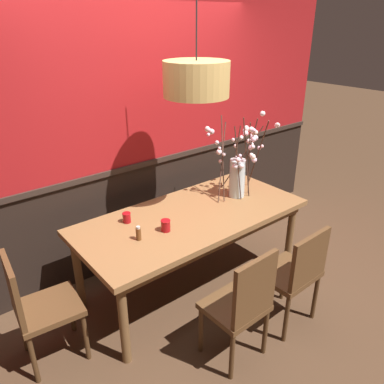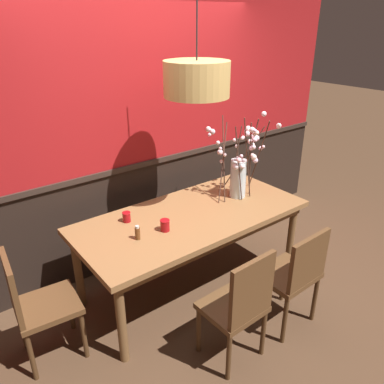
{
  "view_description": "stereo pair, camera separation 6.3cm",
  "coord_description": "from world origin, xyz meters",
  "px_view_note": "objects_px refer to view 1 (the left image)",
  "views": [
    {
      "loc": [
        -1.88,
        -2.31,
        2.36
      ],
      "look_at": [
        0.0,
        0.0,
        0.99
      ],
      "focal_mm": 35.55,
      "sensor_mm": 36.0,
      "label": 1
    },
    {
      "loc": [
        -1.83,
        -2.35,
        2.36
      ],
      "look_at": [
        0.0,
        0.0,
        0.99
      ],
      "focal_mm": 35.55,
      "sensor_mm": 36.0,
      "label": 2
    }
  ],
  "objects_px": {
    "chair_near_side_left": "(242,303)",
    "candle_holder_nearer_center": "(166,225)",
    "vase_with_blossoms": "(239,169)",
    "pendant_lamp": "(196,79)",
    "condiment_bottle": "(138,233)",
    "candle_holder_nearer_edge": "(127,218)",
    "chair_head_west_end": "(36,305)",
    "chair_far_side_left": "(115,215)",
    "chair_near_side_right": "(296,272)",
    "dining_table": "(192,222)"
  },
  "relations": [
    {
      "from": "candle_holder_nearer_edge",
      "to": "pendant_lamp",
      "type": "height_order",
      "value": "pendant_lamp"
    },
    {
      "from": "chair_far_side_left",
      "to": "chair_near_side_right",
      "type": "bearing_deg",
      "value": -70.3
    },
    {
      "from": "vase_with_blossoms",
      "to": "pendant_lamp",
      "type": "bearing_deg",
      "value": 173.85
    },
    {
      "from": "chair_near_side_right",
      "to": "condiment_bottle",
      "type": "bearing_deg",
      "value": 137.23
    },
    {
      "from": "dining_table",
      "to": "chair_far_side_left",
      "type": "relative_size",
      "value": 2.35
    },
    {
      "from": "chair_near_side_right",
      "to": "vase_with_blossoms",
      "type": "bearing_deg",
      "value": 73.28
    },
    {
      "from": "pendant_lamp",
      "to": "chair_near_side_right",
      "type": "bearing_deg",
      "value": -78.12
    },
    {
      "from": "chair_near_side_right",
      "to": "candle_holder_nearer_center",
      "type": "height_order",
      "value": "chair_near_side_right"
    },
    {
      "from": "chair_near_side_left",
      "to": "chair_head_west_end",
      "type": "relative_size",
      "value": 1.02
    },
    {
      "from": "chair_near_side_right",
      "to": "chair_far_side_left",
      "type": "xyz_separation_m",
      "value": [
        -0.64,
        1.78,
        -0.01
      ]
    },
    {
      "from": "chair_near_side_left",
      "to": "candle_holder_nearer_edge",
      "type": "distance_m",
      "value": 1.2
    },
    {
      "from": "candle_holder_nearer_edge",
      "to": "chair_near_side_right",
      "type": "bearing_deg",
      "value": -53.75
    },
    {
      "from": "candle_holder_nearer_center",
      "to": "chair_head_west_end",
      "type": "bearing_deg",
      "value": 174.6
    },
    {
      "from": "candle_holder_nearer_edge",
      "to": "pendant_lamp",
      "type": "bearing_deg",
      "value": -13.75
    },
    {
      "from": "vase_with_blossoms",
      "to": "pendant_lamp",
      "type": "distance_m",
      "value": 1.0
    },
    {
      "from": "condiment_bottle",
      "to": "chair_head_west_end",
      "type": "bearing_deg",
      "value": 174.59
    },
    {
      "from": "chair_head_west_end",
      "to": "pendant_lamp",
      "type": "bearing_deg",
      "value": 2.71
    },
    {
      "from": "chair_far_side_left",
      "to": "condiment_bottle",
      "type": "bearing_deg",
      "value": -106.61
    },
    {
      "from": "chair_head_west_end",
      "to": "vase_with_blossoms",
      "type": "bearing_deg",
      "value": 0.54
    },
    {
      "from": "chair_far_side_left",
      "to": "chair_head_west_end",
      "type": "bearing_deg",
      "value": -142.01
    },
    {
      "from": "dining_table",
      "to": "condiment_bottle",
      "type": "relative_size",
      "value": 17.46
    },
    {
      "from": "chair_near_side_left",
      "to": "chair_far_side_left",
      "type": "xyz_separation_m",
      "value": [
        -0.04,
        1.77,
        -0.01
      ]
    },
    {
      "from": "dining_table",
      "to": "candle_holder_nearer_edge",
      "type": "height_order",
      "value": "candle_holder_nearer_edge"
    },
    {
      "from": "chair_near_side_left",
      "to": "vase_with_blossoms",
      "type": "bearing_deg",
      "value": 46.71
    },
    {
      "from": "dining_table",
      "to": "chair_near_side_right",
      "type": "relative_size",
      "value": 2.31
    },
    {
      "from": "candle_holder_nearer_edge",
      "to": "chair_far_side_left",
      "type": "bearing_deg",
      "value": 71.78
    },
    {
      "from": "chair_near_side_left",
      "to": "candle_holder_nearer_center",
      "type": "bearing_deg",
      "value": 95.28
    },
    {
      "from": "chair_head_west_end",
      "to": "dining_table",
      "type": "bearing_deg",
      "value": -0.43
    },
    {
      "from": "candle_holder_nearer_edge",
      "to": "pendant_lamp",
      "type": "relative_size",
      "value": 0.09
    },
    {
      "from": "dining_table",
      "to": "chair_near_side_left",
      "type": "relative_size",
      "value": 2.21
    },
    {
      "from": "chair_near_side_right",
      "to": "pendant_lamp",
      "type": "xyz_separation_m",
      "value": [
        -0.21,
        0.99,
        1.39
      ]
    },
    {
      "from": "candle_holder_nearer_center",
      "to": "condiment_bottle",
      "type": "distance_m",
      "value": 0.25
    },
    {
      "from": "chair_head_west_end",
      "to": "condiment_bottle",
      "type": "bearing_deg",
      "value": -5.41
    },
    {
      "from": "vase_with_blossoms",
      "to": "chair_near_side_right",
      "type": "bearing_deg",
      "value": -106.72
    },
    {
      "from": "pendant_lamp",
      "to": "condiment_bottle",
      "type": "bearing_deg",
      "value": -168.06
    },
    {
      "from": "chair_far_side_left",
      "to": "chair_head_west_end",
      "type": "height_order",
      "value": "chair_head_west_end"
    },
    {
      "from": "chair_far_side_left",
      "to": "vase_with_blossoms",
      "type": "xyz_separation_m",
      "value": [
        0.92,
        -0.83,
        0.53
      ]
    },
    {
      "from": "vase_with_blossoms",
      "to": "pendant_lamp",
      "type": "relative_size",
      "value": 0.82
    },
    {
      "from": "chair_near_side_right",
      "to": "condiment_bottle",
      "type": "xyz_separation_m",
      "value": [
        -0.91,
        0.84,
        0.3
      ]
    },
    {
      "from": "chair_far_side_left",
      "to": "candle_holder_nearer_edge",
      "type": "height_order",
      "value": "chair_far_side_left"
    },
    {
      "from": "vase_with_blossoms",
      "to": "condiment_bottle",
      "type": "bearing_deg",
      "value": -175.41
    },
    {
      "from": "condiment_bottle",
      "to": "pendant_lamp",
      "type": "height_order",
      "value": "pendant_lamp"
    },
    {
      "from": "pendant_lamp",
      "to": "candle_holder_nearer_edge",
      "type": "bearing_deg",
      "value": 166.25
    },
    {
      "from": "dining_table",
      "to": "condiment_bottle",
      "type": "distance_m",
      "value": 0.61
    },
    {
      "from": "dining_table",
      "to": "chair_far_side_left",
      "type": "xyz_separation_m",
      "value": [
        -0.32,
        0.86,
        -0.18
      ]
    },
    {
      "from": "chair_far_side_left",
      "to": "pendant_lamp",
      "type": "distance_m",
      "value": 1.66
    },
    {
      "from": "chair_head_west_end",
      "to": "pendant_lamp",
      "type": "xyz_separation_m",
      "value": [
        1.52,
        0.07,
        1.4
      ]
    },
    {
      "from": "dining_table",
      "to": "candle_holder_nearer_center",
      "type": "height_order",
      "value": "candle_holder_nearer_center"
    },
    {
      "from": "chair_near_side_right",
      "to": "condiment_bottle",
      "type": "height_order",
      "value": "chair_near_side_right"
    },
    {
      "from": "vase_with_blossoms",
      "to": "candle_holder_nearer_edge",
      "type": "relative_size",
      "value": 9.18
    }
  ]
}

